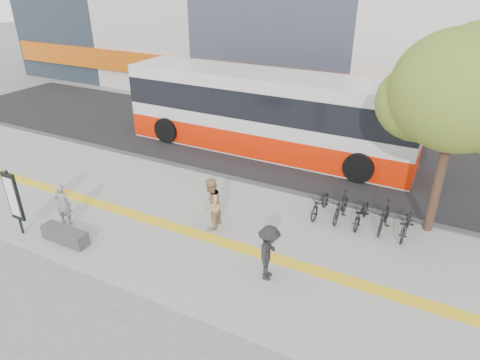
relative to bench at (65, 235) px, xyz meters
The scene contains 13 objects.
ground 2.88m from the bench, 24.78° to the left, with size 120.00×120.00×0.00m, color slate.
sidewalk 3.76m from the bench, 46.08° to the left, with size 40.00×7.00×0.08m, color slate.
tactile_strip 3.41m from the bench, 40.24° to the left, with size 40.00×0.45×0.01m, color gold.
street 10.53m from the bench, 75.70° to the left, with size 40.00×8.00×0.06m, color black.
curb 6.73m from the bench, 67.25° to the left, with size 40.00×0.25×0.14m, color #363638.
bench is the anchor object (origin of this frame).
signboard 1.94m from the bench, 169.19° to the right, with size 0.55×0.10×2.20m.
street_tree 12.23m from the bench, 31.62° to the left, with size 4.40×3.80×6.31m.
bus 10.08m from the bench, 76.50° to the left, with size 13.23×3.14×3.52m.
bicycle_row 9.39m from the bench, 33.63° to the left, with size 3.42×1.64×0.95m.
seated_woman 1.21m from the bench, 136.41° to the left, with size 0.52×0.34×1.44m, color black.
pedestrian_tan 4.55m from the bench, 37.75° to the left, with size 0.85×0.66×1.74m, color tan.
pedestrian_dark 6.38m from the bench, 12.21° to the left, with size 1.04×0.60×1.62m, color black.
Camera 1 is at (7.11, -8.20, 7.57)m, focal length 31.35 mm.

